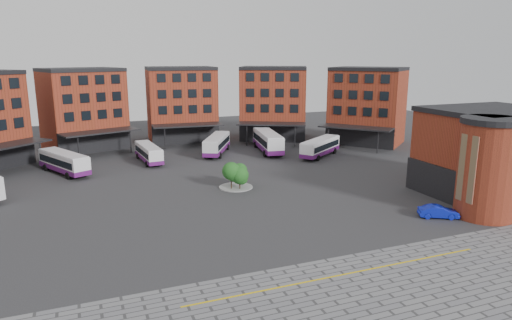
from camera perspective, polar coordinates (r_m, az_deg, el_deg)
name	(u,v)px	position (r m, az deg, el deg)	size (l,w,h in m)	color
ground	(255,220)	(48.15, -0.10, -7.46)	(160.00, 160.00, 0.00)	#28282B
yellow_line	(344,274)	(37.52, 10.96, -13.85)	(26.00, 0.15, 0.02)	gold
main_building	(149,112)	(81.66, -13.22, 5.89)	(94.14, 42.48, 14.60)	maroon
east_building	(489,155)	(60.77, 27.16, 0.60)	(17.40, 15.40, 10.60)	maroon
tree_island	(237,174)	(58.54, -2.41, -1.78)	(4.40, 4.40, 3.58)	gray
bus_b	(64,162)	(71.71, -22.89, -0.24)	(7.20, 11.08, 3.13)	silver
bus_c	(149,153)	(75.13, -13.27, 0.88)	(3.14, 10.13, 2.81)	white
bus_d	(217,144)	(79.60, -4.92, 1.99)	(7.61, 11.13, 3.17)	silver
bus_e	(268,141)	(80.98, 1.48, 2.38)	(5.09, 12.96, 3.56)	silver
bus_f	(320,147)	(78.08, 8.04, 1.64)	(10.16, 8.29, 3.03)	white
blue_car	(438,212)	(52.17, 21.84, -6.02)	(1.42, 4.08, 1.34)	#0E1CB8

